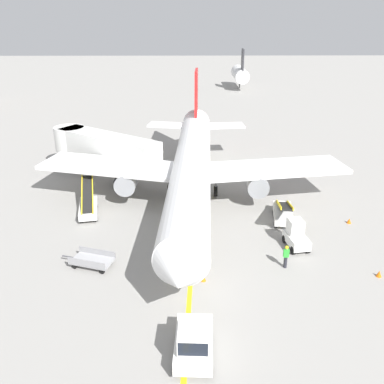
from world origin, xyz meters
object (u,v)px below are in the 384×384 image
Objects in this scene: baggage_cart_loaded at (92,260)px; safety_cone_nose_right at (203,278)px; belt_loader_forward_hold at (88,206)px; airliner at (192,167)px; belt_loader_aft_hold at (283,212)px; baggage_tug_near_wing at (296,235)px; safety_cone_wingtip_left at (349,221)px; pushback_tug at (194,342)px; safety_cone_nose_left at (379,274)px; jet_bridge at (99,146)px; ground_crew_marshaller at (286,256)px.

baggage_cart_loaded is 8.69× the size of safety_cone_nose_right.
airliner is at bearing 15.23° from belt_loader_forward_hold.
belt_loader_aft_hold is at bearing 50.71° from safety_cone_nose_right.
baggage_tug_near_wing is 5.85× the size of safety_cone_wingtip_left.
pushback_tug is 14.21m from safety_cone_nose_left.
belt_loader_aft_hold reaches higher than baggage_tug_near_wing.
jet_bridge reaches higher than safety_cone_nose_left.
baggage_cart_loaded is 2.25× the size of ground_crew_marshaller.
jet_bridge is at bearing 110.42° from pushback_tug.
belt_loader_aft_hold is at bearing 79.49° from ground_crew_marshaller.
ground_crew_marshaller is 3.86× the size of safety_cone_nose_left.
baggage_cart_loaded is at bearing -76.40° from belt_loader_forward_hold.
belt_loader_forward_hold is 11.71× the size of safety_cone_wingtip_left.
belt_loader_forward_hold is (0.51, -8.57, -2.77)m from jet_bridge.
baggage_cart_loaded is (-14.56, -6.74, -0.31)m from belt_loader_aft_hold.
belt_loader_forward_hold is (-8.96, -2.44, -2.64)m from airliner.
jet_bridge reaches higher than safety_cone_nose_right.
safety_cone_nose_right is (-5.67, -1.50, -0.69)m from ground_crew_marshaller.
jet_bridge is 2.32× the size of belt_loader_aft_hold.
jet_bridge is 2.31× the size of belt_loader_forward_hold.
ground_crew_marshaller is (6.39, 8.08, -0.08)m from pushback_tug.
baggage_tug_near_wing reaches higher than baggage_cart_loaded.
safety_cone_nose_right is (0.72, 6.58, -0.77)m from pushback_tug.
baggage_cart_loaded is (-6.86, 8.36, -0.53)m from pushback_tug.
safety_cone_nose_right is at bearing -147.26° from safety_cone_wingtip_left.
belt_loader_forward_hold is 1.35× the size of baggage_cart_loaded.
baggage_cart_loaded is (1.98, -8.18, -0.31)m from belt_loader_forward_hold.
safety_cone_nose_left is at bearing -39.93° from jet_bridge.
safety_cone_wingtip_left is (19.97, 6.18, -0.25)m from baggage_cart_loaded.
jet_bridge is 21.35m from safety_cone_nose_right.
safety_cone_nose_right is at bearing 83.72° from pushback_tug.
safety_cone_nose_left is 11.67m from safety_cone_nose_right.
belt_loader_aft_hold is 5.47m from safety_cone_wingtip_left.
safety_cone_nose_right is (7.58, -1.78, -0.25)m from baggage_cart_loaded.
airliner is at bearing 133.18° from baggage_tug_near_wing.
airliner reaches higher than baggage_cart_loaded.
safety_cone_nose_left is (4.69, -8.18, -0.56)m from belt_loader_aft_hold.
baggage_cart_loaded is at bearing -123.32° from airliner.
safety_cone_nose_left is at bearing -24.38° from belt_loader_forward_hold.
pushback_tug is 6.66m from safety_cone_nose_right.
jet_bridge is 19.96m from belt_loader_aft_hold.
ground_crew_marshaller is (-1.30, -7.02, 0.13)m from belt_loader_aft_hold.
pushback_tug reaches higher than safety_cone_nose_left.
airliner is 19.13m from pushback_tug.
belt_loader_aft_hold is 7.14m from ground_crew_marshaller.
jet_bridge is at bearing 98.46° from baggage_cart_loaded.
belt_loader_forward_hold and belt_loader_aft_hold have the same top height.
airliner is at bearing 119.93° from ground_crew_marshaller.
baggage_tug_near_wing is at bearing 54.52° from pushback_tug.
baggage_cart_loaded is (-6.98, -10.62, -2.95)m from airliner.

